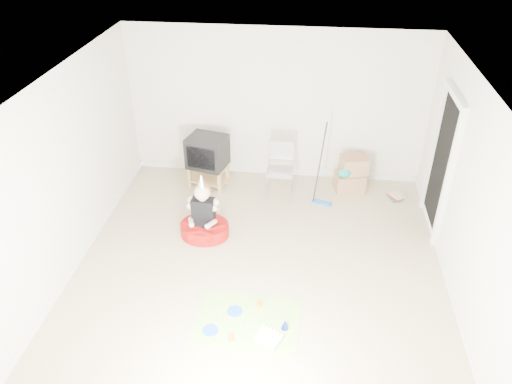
# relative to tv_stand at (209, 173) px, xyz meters

# --- Properties ---
(ground) EXTENTS (5.00, 5.00, 0.00)m
(ground) POSITION_rel_tv_stand_xyz_m (1.10, -1.95, -0.24)
(ground) COLOR tan
(ground) RESTS_ON ground
(doorway_recess) EXTENTS (0.02, 0.90, 2.05)m
(doorway_recess) POSITION_rel_tv_stand_xyz_m (3.58, -0.75, 0.79)
(doorway_recess) COLOR black
(doorway_recess) RESTS_ON ground
(tv_stand) EXTENTS (0.70, 0.53, 0.39)m
(tv_stand) POSITION_rel_tv_stand_xyz_m (0.00, 0.00, 0.00)
(tv_stand) COLOR #AC884D
(tv_stand) RESTS_ON ground
(crt_tv) EXTENTS (0.72, 0.64, 0.53)m
(crt_tv) POSITION_rel_tv_stand_xyz_m (0.00, 0.00, 0.42)
(crt_tv) COLOR black
(crt_tv) RESTS_ON tv_stand
(folding_chair) EXTENTS (0.43, 0.41, 0.95)m
(folding_chair) POSITION_rel_tv_stand_xyz_m (1.23, -0.20, 0.23)
(folding_chair) COLOR #9D9DA2
(folding_chair) RESTS_ON ground
(cardboard_boxes) EXTENTS (0.56, 0.48, 0.61)m
(cardboard_boxes) POSITION_rel_tv_stand_xyz_m (2.41, 0.14, 0.06)
(cardboard_boxes) COLOR #9D724C
(cardboard_boxes) RESTS_ON ground
(floor_mop) EXTENTS (0.34, 0.41, 1.29)m
(floor_mop) POSITION_rel_tv_stand_xyz_m (1.94, -0.36, 0.02)
(floor_mop) COLOR blue
(floor_mop) RESTS_ON ground
(book_pile) EXTENTS (0.27, 0.30, 0.08)m
(book_pile) POSITION_rel_tv_stand_xyz_m (3.16, -0.06, -0.20)
(book_pile) COLOR #267444
(book_pile) RESTS_ON ground
(seated_woman) EXTENTS (0.75, 0.75, 1.03)m
(seated_woman) POSITION_rel_tv_stand_xyz_m (0.21, -1.41, -0.01)
(seated_woman) COLOR #A0110E
(seated_woman) RESTS_ON ground
(party_mat) EXTENTS (1.28, 0.95, 0.01)m
(party_mat) POSITION_rel_tv_stand_xyz_m (1.06, -3.04, -0.23)
(party_mat) COLOR #FB347C
(party_mat) RESTS_ON ground
(birthday_cake) EXTENTS (0.34, 0.31, 0.14)m
(birthday_cake) POSITION_rel_tv_stand_xyz_m (1.35, -3.30, -0.20)
(birthday_cake) COLOR white
(birthday_cake) RESTS_ON party_mat
(blue_plate_near) EXTENTS (0.23, 0.23, 0.01)m
(blue_plate_near) POSITION_rel_tv_stand_xyz_m (0.89, -2.90, -0.22)
(blue_plate_near) COLOR blue
(blue_plate_near) RESTS_ON party_mat
(blue_plate_far) EXTENTS (0.19, 0.19, 0.01)m
(blue_plate_far) POSITION_rel_tv_stand_xyz_m (0.65, -3.23, -0.22)
(blue_plate_far) COLOR blue
(blue_plate_far) RESTS_ON party_mat
(orange_cup_near) EXTENTS (0.08, 0.08, 0.07)m
(orange_cup_near) POSITION_rel_tv_stand_xyz_m (1.18, -2.77, -0.19)
(orange_cup_near) COLOR #CC6616
(orange_cup_near) RESTS_ON party_mat
(orange_cup_far) EXTENTS (0.09, 0.09, 0.08)m
(orange_cup_far) POSITION_rel_tv_stand_xyz_m (0.92, -3.34, -0.19)
(orange_cup_far) COLOR #CC6616
(orange_cup_far) RESTS_ON party_mat
(blue_party_hat) EXTENTS (0.12, 0.12, 0.14)m
(blue_party_hat) POSITION_rel_tv_stand_xyz_m (1.52, -3.10, -0.16)
(blue_party_hat) COLOR #1A25B7
(blue_party_hat) RESTS_ON party_mat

